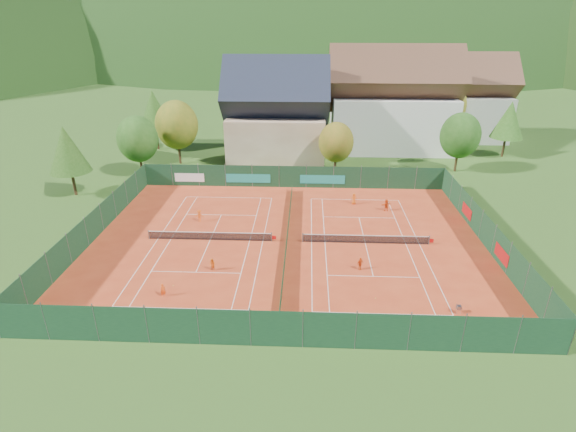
# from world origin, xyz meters

# --- Properties ---
(ground) EXTENTS (600.00, 600.00, 0.00)m
(ground) POSITION_xyz_m (0.00, 0.00, -0.02)
(ground) COLOR #2A4F18
(ground) RESTS_ON ground
(clay_pad) EXTENTS (40.00, 32.00, 0.01)m
(clay_pad) POSITION_xyz_m (0.00, 0.00, 0.01)
(clay_pad) COLOR #B7391A
(clay_pad) RESTS_ON ground
(court_markings_left) EXTENTS (11.03, 23.83, 0.00)m
(court_markings_left) POSITION_xyz_m (-8.00, 0.00, 0.01)
(court_markings_left) COLOR white
(court_markings_left) RESTS_ON ground
(court_markings_right) EXTENTS (11.03, 23.83, 0.00)m
(court_markings_right) POSITION_xyz_m (8.00, 0.00, 0.01)
(court_markings_right) COLOR white
(court_markings_right) RESTS_ON ground
(tennis_net_left) EXTENTS (13.30, 0.10, 1.02)m
(tennis_net_left) POSITION_xyz_m (-7.85, 0.00, 0.51)
(tennis_net_left) COLOR #59595B
(tennis_net_left) RESTS_ON ground
(tennis_net_right) EXTENTS (13.30, 0.10, 1.02)m
(tennis_net_right) POSITION_xyz_m (8.15, 0.00, 0.51)
(tennis_net_right) COLOR #59595B
(tennis_net_right) RESTS_ON ground
(court_divider) EXTENTS (0.03, 28.80, 1.00)m
(court_divider) POSITION_xyz_m (0.00, 0.00, 0.50)
(court_divider) COLOR #13361B
(court_divider) RESTS_ON ground
(fence_north) EXTENTS (40.00, 0.10, 3.00)m
(fence_north) POSITION_xyz_m (-0.46, 15.99, 1.47)
(fence_north) COLOR #13351D
(fence_north) RESTS_ON ground
(fence_south) EXTENTS (40.00, 0.04, 3.00)m
(fence_south) POSITION_xyz_m (0.00, -16.00, 1.50)
(fence_south) COLOR #13361F
(fence_south) RESTS_ON ground
(fence_west) EXTENTS (0.04, 32.00, 3.00)m
(fence_west) POSITION_xyz_m (-20.00, 0.00, 1.50)
(fence_west) COLOR #153B20
(fence_west) RESTS_ON ground
(fence_east) EXTENTS (0.09, 32.00, 3.00)m
(fence_east) POSITION_xyz_m (20.00, 0.05, 1.48)
(fence_east) COLOR #153A1F
(fence_east) RESTS_ON ground
(chalet) EXTENTS (16.20, 12.00, 16.00)m
(chalet) POSITION_xyz_m (-3.00, 30.00, 6.62)
(chalet) COLOR beige
(chalet) RESTS_ON ground
(hotel_block_a) EXTENTS (21.60, 11.00, 17.25)m
(hotel_block_a) POSITION_xyz_m (16.00, 36.00, 7.38)
(hotel_block_a) COLOR silver
(hotel_block_a) RESTS_ON ground
(hotel_block_b) EXTENTS (17.28, 10.00, 15.50)m
(hotel_block_b) POSITION_xyz_m (30.00, 44.00, 6.62)
(hotel_block_b) COLOR silver
(hotel_block_b) RESTS_ON ground
(tree_west_front) EXTENTS (5.72, 5.72, 8.69)m
(tree_west_front) POSITION_xyz_m (-22.00, 20.00, 5.39)
(tree_west_front) COLOR #4A2F1A
(tree_west_front) RESTS_ON ground
(tree_west_mid) EXTENTS (6.44, 6.44, 9.78)m
(tree_west_mid) POSITION_xyz_m (-18.00, 26.00, 6.07)
(tree_west_mid) COLOR #49301A
(tree_west_mid) RESTS_ON ground
(tree_west_back) EXTENTS (5.60, 5.60, 10.00)m
(tree_west_back) POSITION_xyz_m (-24.00, 34.00, 6.74)
(tree_west_back) COLOR #442818
(tree_west_back) RESTS_ON ground
(tree_center) EXTENTS (5.01, 5.01, 7.60)m
(tree_center) POSITION_xyz_m (6.00, 22.00, 4.72)
(tree_center) COLOR #49291A
(tree_center) RESTS_ON ground
(tree_east_front) EXTENTS (5.72, 5.72, 8.69)m
(tree_east_front) POSITION_xyz_m (24.00, 24.00, 5.39)
(tree_east_front) COLOR #453018
(tree_east_front) RESTS_ON ground
(tree_east_mid) EXTENTS (5.04, 5.04, 9.00)m
(tree_east_mid) POSITION_xyz_m (34.00, 32.00, 6.06)
(tree_east_mid) COLOR #432F17
(tree_east_mid) RESTS_ON ground
(tree_west_side) EXTENTS (5.04, 5.04, 9.00)m
(tree_west_side) POSITION_xyz_m (-28.00, 12.00, 6.06)
(tree_west_side) COLOR #4D301B
(tree_west_side) RESTS_ON ground
(tree_east_back) EXTENTS (7.15, 7.15, 10.86)m
(tree_east_back) POSITION_xyz_m (26.00, 40.00, 6.74)
(tree_east_back) COLOR #492D1A
(tree_east_back) RESTS_ON ground
(mountain_backdrop) EXTENTS (820.00, 530.00, 242.00)m
(mountain_backdrop) POSITION_xyz_m (28.54, 233.48, -39.64)
(mountain_backdrop) COLOR black
(mountain_backdrop) RESTS_ON ground
(ball_hopper) EXTENTS (0.34, 0.34, 0.80)m
(ball_hopper) POSITION_xyz_m (13.91, -11.55, 0.56)
(ball_hopper) COLOR slate
(ball_hopper) RESTS_ON ground
(loose_ball_0) EXTENTS (0.07, 0.07, 0.07)m
(loose_ball_0) POSITION_xyz_m (-9.44, -8.69, 0.03)
(loose_ball_0) COLOR #CCD833
(loose_ball_0) RESTS_ON ground
(loose_ball_1) EXTENTS (0.07, 0.07, 0.07)m
(loose_ball_1) POSITION_xyz_m (7.74, -9.81, 0.03)
(loose_ball_1) COLOR #CCD833
(loose_ball_1) RESTS_ON ground
(loose_ball_2) EXTENTS (0.07, 0.07, 0.07)m
(loose_ball_2) POSITION_xyz_m (3.11, 5.36, 0.03)
(loose_ball_2) COLOR #CCD833
(loose_ball_2) RESTS_ON ground
(player_left_near) EXTENTS (0.52, 0.44, 1.20)m
(player_left_near) POSITION_xyz_m (-9.78, -10.29, 0.60)
(player_left_near) COLOR #FC5A16
(player_left_near) RESTS_ON ground
(player_left_mid) EXTENTS (0.75, 0.71, 1.22)m
(player_left_mid) POSITION_xyz_m (-6.53, -6.03, 0.61)
(player_left_mid) COLOR orange
(player_left_mid) RESTS_ON ground
(player_left_far) EXTENTS (0.98, 0.65, 1.43)m
(player_left_far) POSITION_xyz_m (-10.09, 4.52, 0.71)
(player_left_far) COLOR #EB5414
(player_left_far) RESTS_ON ground
(player_right_near) EXTENTS (0.77, 0.66, 1.24)m
(player_right_near) POSITION_xyz_m (6.91, -5.24, 0.62)
(player_right_near) COLOR #DF4E13
(player_right_near) RESTS_ON ground
(player_right_far_a) EXTENTS (0.79, 0.61, 1.42)m
(player_right_far_a) POSITION_xyz_m (7.73, 10.39, 0.71)
(player_right_far_a) COLOR #E25C14
(player_right_far_a) RESTS_ON ground
(player_right_far_b) EXTENTS (1.41, 0.90, 1.46)m
(player_right_far_b) POSITION_xyz_m (11.40, 8.51, 0.73)
(player_right_far_b) COLOR #E94D14
(player_right_far_b) RESTS_ON ground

